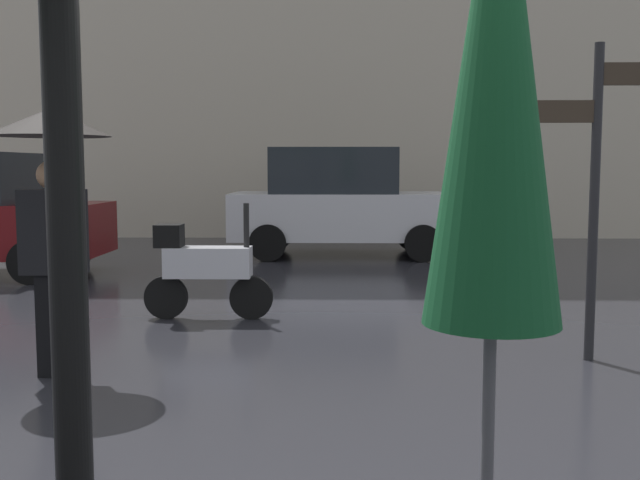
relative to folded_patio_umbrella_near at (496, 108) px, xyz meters
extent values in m
cylinder|color=black|center=(-1.05, -0.37, -0.52)|extent=(0.09, 0.09, 2.51)
cone|color=#144C28|center=(0.00, 0.00, 0.11)|extent=(0.38, 0.38, 1.41)
cube|color=black|center=(-2.59, 3.53, -1.37)|extent=(0.26, 0.17, 0.80)
cube|color=black|center=(-2.59, 3.53, -0.65)|extent=(0.48, 0.21, 0.64)
sphere|color=#936B4C|center=(-2.59, 3.53, -0.22)|extent=(0.22, 0.22, 0.22)
cylinder|color=black|center=(-2.59, 3.53, -0.08)|extent=(0.02, 0.02, 0.30)
cone|color=#2A2724|center=(-2.59, 3.53, 0.17)|extent=(0.91, 0.91, 0.20)
cylinder|color=black|center=(-1.32, 5.69, -1.54)|extent=(0.46, 0.09, 0.46)
cylinder|color=black|center=(-2.23, 5.69, -1.54)|extent=(0.46, 0.09, 0.46)
cube|color=silver|center=(-1.78, 5.69, -1.16)|extent=(0.91, 0.32, 0.32)
cube|color=black|center=(-2.19, 5.69, -0.88)|extent=(0.28, 0.28, 0.24)
cylinder|color=black|center=(-1.37, 5.69, -0.81)|extent=(0.06, 0.06, 0.55)
cube|color=silver|center=(-0.26, 11.38, -1.04)|extent=(4.08, 1.76, 0.83)
cube|color=black|center=(-0.46, 11.38, -0.22)|extent=(2.25, 1.62, 0.81)
cylinder|color=black|center=(1.07, 12.26, -1.45)|extent=(0.64, 0.18, 0.64)
cylinder|color=black|center=(1.07, 10.50, -1.45)|extent=(0.64, 0.18, 0.64)
cylinder|color=black|center=(-1.58, 12.26, -1.45)|extent=(0.64, 0.18, 0.64)
cylinder|color=black|center=(-1.58, 10.50, -1.45)|extent=(0.64, 0.18, 0.64)
cylinder|color=black|center=(-4.62, 9.64, -1.47)|extent=(0.61, 0.18, 0.61)
cylinder|color=black|center=(-4.62, 7.96, -1.47)|extent=(0.61, 0.18, 0.61)
cylinder|color=black|center=(1.70, 4.08, -0.47)|extent=(0.08, 0.08, 2.61)
cube|color=#33281E|center=(1.98, 4.08, 0.59)|extent=(0.56, 0.04, 0.18)
cube|color=#33281E|center=(1.44, 4.08, 0.29)|extent=(0.52, 0.04, 0.18)
camera|label=1|loc=(-0.44, -2.03, -0.16)|focal=41.45mm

